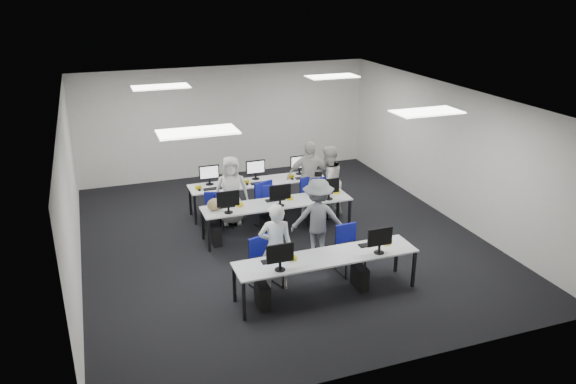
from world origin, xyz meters
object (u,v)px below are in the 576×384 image
object	(u,v)px
chair_3	(269,213)
chair_6	(272,209)
chair_7	(317,201)
student_3	(309,178)
chair_1	(350,258)
desk_front	(327,259)
student_2	(231,191)
chair_5	(224,214)
student_0	(276,247)
chair_0	(266,272)
student_1	(328,181)
chair_2	(213,219)
desk_mid	(277,205)
chair_4	(313,206)
photographer	(318,219)

from	to	relation	value
chair_3	chair_6	xyz separation A→B (m)	(0.15, 0.26, -0.02)
chair_7	student_3	distance (m)	0.61
chair_1	student_3	xyz separation A→B (m)	(0.31, 2.83, 0.60)
desk_front	student_2	world-z (taller)	student_2
chair_5	student_0	xyz separation A→B (m)	(0.22, -2.96, 0.54)
chair_0	student_0	world-z (taller)	student_0
student_0	student_1	bearing A→B (deg)	-117.31
chair_1	chair_6	distance (m)	2.80
chair_1	chair_0	bearing A→B (deg)	177.53
student_0	chair_5	bearing A→B (deg)	-74.43
chair_2	chair_3	size ratio (longest dim) A/B	0.84
desk_mid	chair_1	xyz separation A→B (m)	(0.73, -2.01, -0.40)
chair_5	student_3	distance (m)	2.11
chair_7	student_2	size ratio (longest dim) A/B	0.61
desk_mid	chair_0	xyz separation A→B (m)	(-0.91, -2.02, -0.39)
chair_3	chair_7	world-z (taller)	chair_3
chair_4	student_2	xyz separation A→B (m)	(-1.79, 0.41, 0.47)
chair_6	chair_7	size ratio (longest dim) A/B	0.98
student_3	photographer	xyz separation A→B (m)	(-0.63, -2.05, -0.07)
chair_3	student_1	xyz separation A→B (m)	(1.44, 0.13, 0.52)
chair_1	chair_5	bearing A→B (deg)	117.95
chair_5	student_1	distance (m)	2.46
desk_front	photographer	distance (m)	1.44
student_1	student_0	bearing A→B (deg)	31.12
chair_2	chair_6	size ratio (longest dim) A/B	0.89
chair_4	chair_5	distance (m)	2.03
desk_mid	chair_2	size ratio (longest dim) A/B	3.88
chair_4	photographer	size ratio (longest dim) A/B	0.60
desk_mid	student_3	distance (m)	1.34
student_1	photographer	bearing A→B (deg)	40.95
chair_6	student_2	xyz separation A→B (m)	(-0.87, 0.19, 0.48)
chair_5	desk_front	bearing A→B (deg)	-62.89
chair_3	student_1	bearing A→B (deg)	-13.95
chair_0	chair_6	world-z (taller)	chair_6
desk_front	chair_0	bearing A→B (deg)	147.44
chair_3	chair_0	bearing A→B (deg)	-128.32
desk_mid	chair_1	distance (m)	2.18
student_2	student_3	xyz separation A→B (m)	(1.80, -0.09, 0.10)
chair_5	student_3	xyz separation A→B (m)	(2.01, -0.02, 0.62)
chair_2	student_0	bearing A→B (deg)	-61.05
chair_5	student_2	xyz separation A→B (m)	(0.21, 0.07, 0.52)
chair_3	student_2	world-z (taller)	student_2
chair_1	desk_front	bearing A→B (deg)	-144.10
student_1	student_3	distance (m)	0.43
chair_5	chair_7	xyz separation A→B (m)	(2.20, -0.05, 0.04)
student_3	student_2	bearing A→B (deg)	-165.46
desk_mid	chair_2	distance (m)	1.47
desk_mid	student_2	xyz separation A→B (m)	(-0.76, 0.91, 0.09)
desk_mid	student_1	distance (m)	1.54
chair_4	chair_3	bearing A→B (deg)	163.99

